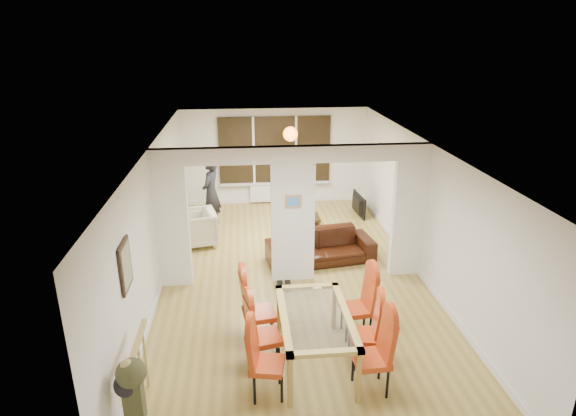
{
  "coord_description": "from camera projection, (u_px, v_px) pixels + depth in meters",
  "views": [
    {
      "loc": [
        -0.92,
        -8.23,
        4.46
      ],
      "look_at": [
        -0.03,
        0.6,
        1.23
      ],
      "focal_mm": 30.0,
      "sensor_mm": 36.0,
      "label": 1
    }
  ],
  "objects": [
    {
      "name": "floor",
      "position": [
        293.0,
        278.0,
        9.31
      ],
      "size": [
        5.0,
        9.0,
        0.01
      ],
      "primitive_type": "cube",
      "color": "olive",
      "rests_on": "ground"
    },
    {
      "name": "divider_wall",
      "position": [
        293.0,
        215.0,
        8.87
      ],
      "size": [
        5.0,
        0.18,
        2.6
      ],
      "primitive_type": "cube",
      "color": "white",
      "rests_on": "floor"
    },
    {
      "name": "dining_chair_rb",
      "position": [
        365.0,
        331.0,
        6.76
      ],
      "size": [
        0.48,
        0.48,
        1.04
      ],
      "primitive_type": null,
      "rotation": [
        0.0,
        0.0,
        -0.16
      ],
      "color": "#A13110",
      "rests_on": "floor"
    },
    {
      "name": "bottle",
      "position": [
        303.0,
        211.0,
        11.64
      ],
      "size": [
        0.08,
        0.08,
        0.3
      ],
      "primitive_type": "cylinder",
      "color": "#143F19",
      "rests_on": "coffee_table"
    },
    {
      "name": "dining_chair_lc",
      "position": [
        259.0,
        308.0,
        7.2
      ],
      "size": [
        0.53,
        0.53,
        1.17
      ],
      "primitive_type": null,
      "rotation": [
        0.0,
        0.0,
        0.13
      ],
      "color": "#A13110",
      "rests_on": "floor"
    },
    {
      "name": "pillar_photo",
      "position": [
        293.0,
        202.0,
        8.67
      ],
      "size": [
        0.3,
        0.03,
        0.25
      ],
      "primitive_type": "cube",
      "color": "#4C8CD8",
      "rests_on": "divider_wall"
    },
    {
      "name": "television",
      "position": [
        355.0,
        205.0,
        12.47
      ],
      "size": [
        0.96,
        0.2,
        0.55
      ],
      "primitive_type": "imported",
      "rotation": [
        0.0,
        0.0,
        1.65
      ],
      "color": "black",
      "rests_on": "floor"
    },
    {
      "name": "dining_table",
      "position": [
        315.0,
        339.0,
        6.77
      ],
      "size": [
        0.97,
        1.73,
        0.81
      ],
      "primitive_type": null,
      "color": "olive",
      "rests_on": "floor"
    },
    {
      "name": "stair_newel",
      "position": [
        140.0,
        371.0,
        5.92
      ],
      "size": [
        0.4,
        1.2,
        1.1
      ],
      "primitive_type": null,
      "color": "tan",
      "rests_on": "floor"
    },
    {
      "name": "armchair",
      "position": [
        196.0,
        228.0,
        10.67
      ],
      "size": [
        1.01,
        1.03,
        0.78
      ],
      "primitive_type": "imported",
      "rotation": [
        0.0,
        0.0,
        -1.35
      ],
      "color": "beige",
      "rests_on": "floor"
    },
    {
      "name": "room_walls",
      "position": [
        293.0,
        215.0,
        8.87
      ],
      "size": [
        5.0,
        9.0,
        2.6
      ],
      "primitive_type": null,
      "color": "silver",
      "rests_on": "floor"
    },
    {
      "name": "dining_chair_ra",
      "position": [
        371.0,
        354.0,
        6.22
      ],
      "size": [
        0.47,
        0.47,
        1.12
      ],
      "primitive_type": null,
      "rotation": [
        0.0,
        0.0,
        0.06
      ],
      "color": "#A13110",
      "rests_on": "floor"
    },
    {
      "name": "shoes",
      "position": [
        284.0,
        286.0,
        8.9
      ],
      "size": [
        0.25,
        0.28,
        0.11
      ],
      "primitive_type": null,
      "color": "black",
      "rests_on": "floor"
    },
    {
      "name": "person",
      "position": [
        211.0,
        193.0,
        11.54
      ],
      "size": [
        0.72,
        0.59,
        1.72
      ],
      "primitive_type": "imported",
      "rotation": [
        0.0,
        0.0,
        -1.9
      ],
      "color": "black",
      "rests_on": "floor"
    },
    {
      "name": "dining_chair_rc",
      "position": [
        357.0,
        304.0,
        7.36
      ],
      "size": [
        0.5,
        0.5,
        1.11
      ],
      "primitive_type": null,
      "rotation": [
        0.0,
        0.0,
        0.13
      ],
      "color": "#A13110",
      "rests_on": "floor"
    },
    {
      "name": "wall_poster",
      "position": [
        125.0,
        266.0,
        6.29
      ],
      "size": [
        0.04,
        0.52,
        0.67
      ],
      "primitive_type": "cube",
      "color": "gray",
      "rests_on": "room_walls"
    },
    {
      "name": "bowl",
      "position": [
        292.0,
        216.0,
        11.67
      ],
      "size": [
        0.23,
        0.23,
        0.06
      ],
      "primitive_type": "imported",
      "color": "black",
      "rests_on": "coffee_table"
    },
    {
      "name": "radiator",
      "position": [
        275.0,
        193.0,
        13.32
      ],
      "size": [
        1.4,
        0.08,
        0.5
      ],
      "primitive_type": "cube",
      "color": "white",
      "rests_on": "floor"
    },
    {
      "name": "pendant_light",
      "position": [
        290.0,
        134.0,
        11.69
      ],
      "size": [
        0.36,
        0.36,
        0.36
      ],
      "primitive_type": "sphere",
      "color": "orange",
      "rests_on": "room_walls"
    },
    {
      "name": "dining_chair_la",
      "position": [
        267.0,
        360.0,
        6.14
      ],
      "size": [
        0.5,
        0.5,
        1.07
      ],
      "primitive_type": null,
      "rotation": [
        0.0,
        0.0,
        -0.19
      ],
      "color": "#A13110",
      "rests_on": "floor"
    },
    {
      "name": "sofa",
      "position": [
        320.0,
        247.0,
        9.91
      ],
      "size": [
        2.29,
        1.18,
        0.64
      ],
      "primitive_type": "imported",
      "rotation": [
        0.0,
        0.0,
        0.15
      ],
      "color": "black",
      "rests_on": "floor"
    },
    {
      "name": "bay_window_blinds",
      "position": [
        275.0,
        150.0,
        12.95
      ],
      "size": [
        3.0,
        0.08,
        1.8
      ],
      "primitive_type": "cube",
      "color": "black",
      "rests_on": "room_walls"
    },
    {
      "name": "coffee_table",
      "position": [
        297.0,
        222.0,
        11.75
      ],
      "size": [
        1.11,
        0.57,
        0.25
      ],
      "primitive_type": null,
      "rotation": [
        0.0,
        0.0,
        -0.02
      ],
      "color": "black",
      "rests_on": "floor"
    },
    {
      "name": "dining_chair_lb",
      "position": [
        265.0,
        332.0,
        6.68
      ],
      "size": [
        0.52,
        0.52,
        1.1
      ],
      "primitive_type": null,
      "rotation": [
        0.0,
        0.0,
        0.22
      ],
      "color": "#A13110",
      "rests_on": "floor"
    }
  ]
}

